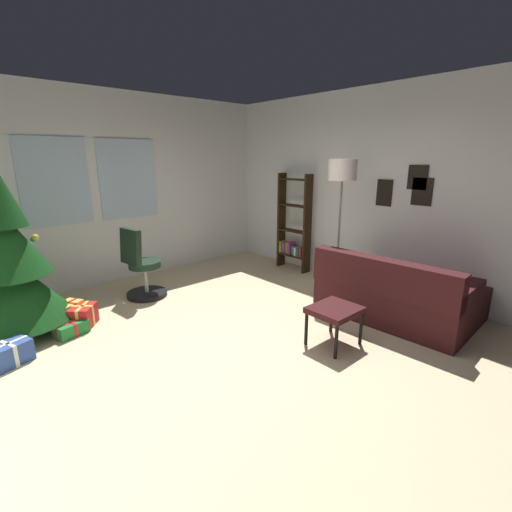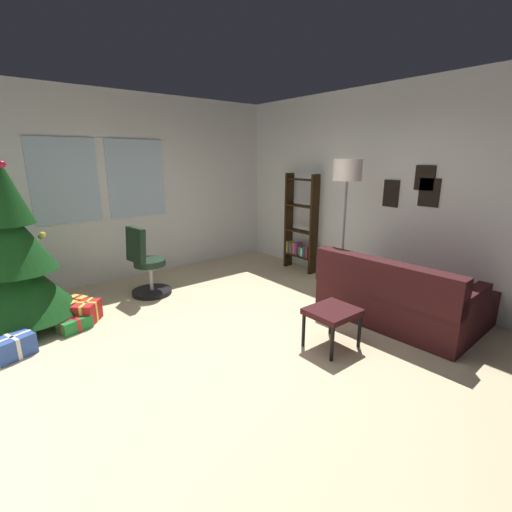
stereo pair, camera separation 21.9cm
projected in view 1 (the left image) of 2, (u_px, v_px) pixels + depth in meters
name	position (u px, v px, depth m)	size (l,w,h in m)	color
ground_plane	(246.00, 348.00, 3.86)	(5.19, 5.96, 0.10)	beige
wall_back_with_windows	(118.00, 188.00, 5.63)	(5.19, 0.12, 2.89)	silver
wall_right_with_frames	(386.00, 191.00, 5.17)	(0.12, 5.96, 2.89)	silver
couch	(400.00, 295.00, 4.39)	(1.48, 1.76, 0.82)	#371416
footstool	(335.00, 312.00, 3.75)	(0.49, 0.44, 0.42)	#371416
holiday_tree	(9.00, 265.00, 3.90)	(1.16, 1.16, 2.37)	#4C331E
gift_box_red	(83.00, 316.00, 4.24)	(0.38, 0.38, 0.25)	red
gift_box_green	(71.00, 329.00, 4.03)	(0.38, 0.29, 0.16)	#1E722D
gift_box_gold	(69.00, 313.00, 4.31)	(0.36, 0.34, 0.26)	gold
gift_box_blue	(10.00, 354.00, 3.45)	(0.41, 0.33, 0.22)	#2D4C99
office_chair	(142.00, 271.00, 5.05)	(0.56, 0.56, 1.00)	black
bookshelf	(293.00, 229.00, 6.28)	(0.18, 0.64, 1.66)	black
floor_lamp	(342.00, 179.00, 4.90)	(0.38, 0.38, 1.90)	slate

